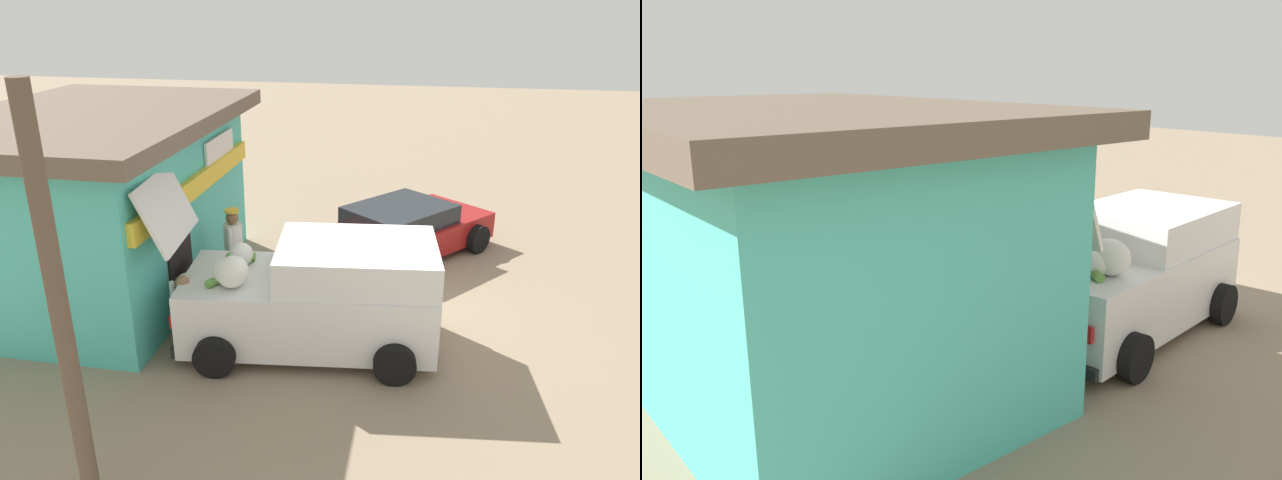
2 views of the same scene
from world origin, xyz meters
The scene contains 9 objects.
ground_plane centered at (0.00, 0.00, 0.00)m, with size 60.00×60.00×0.00m, color gray.
storefront_bar centered at (0.36, 5.14, 1.76)m, with size 6.32×4.54×3.42m.
delivery_van centered at (-1.11, 0.76, 0.91)m, with size 2.56×4.57×2.81m.
parked_sedan centered at (2.79, -0.31, 0.56)m, with size 4.57×4.20×1.16m.
vendor_standing centered at (0.26, 2.58, 1.02)m, with size 0.57×0.37×1.76m.
customer_bending centered at (-1.32, 2.74, 0.83)m, with size 0.80×0.57×1.33m.
unloaded_banana_pile centered at (-1.43, 3.69, 0.21)m, with size 0.86×0.91×0.45m.
paint_bucket centered at (2.94, 2.04, 0.15)m, with size 0.32×0.32×0.31m, color silver.
utility_pole centered at (-4.86, 2.63, 2.35)m, with size 0.20×0.20×4.70m, color brown.
Camera 1 is at (-9.62, -0.88, 5.35)m, focal length 34.21 mm.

